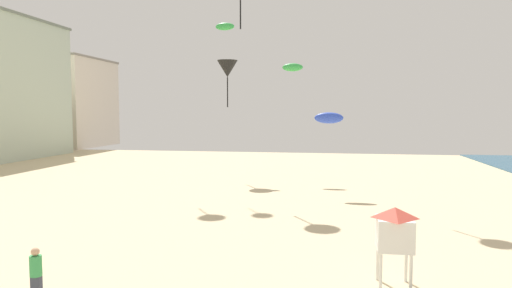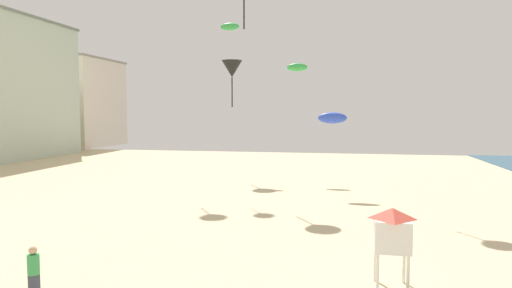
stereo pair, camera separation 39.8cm
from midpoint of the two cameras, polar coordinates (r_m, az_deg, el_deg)
The scene contains 7 objects.
boardwalk_hotel_far at distance 76.55m, azimuth -22.60°, elevation 4.91°, with size 13.03×13.19×13.69m.
kite_flyer at distance 14.89m, azimuth -25.94°, elevation -14.37°, with size 0.34×0.34×1.64m.
lifeguard_stand at distance 14.85m, azimuth 17.79°, elevation -10.49°, with size 1.10×1.10×2.55m.
kite_green_parafoil at distance 40.02m, azimuth -3.09°, elevation 14.81°, with size 1.67×0.46×0.65m.
kite_green_parafoil_2 at distance 37.41m, azimuth 5.62°, elevation 9.77°, with size 1.70×0.47×0.66m.
kite_black_delta_3 at distance 37.30m, azimuth -2.79°, elevation 9.59°, with size 1.70×1.70×3.86m.
kite_blue_parafoil at distance 29.94m, azimuth 10.16°, elevation 3.31°, with size 1.91×0.53×0.74m.
Camera 2 is at (10.26, 1.22, 5.57)m, focal length 31.17 mm.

